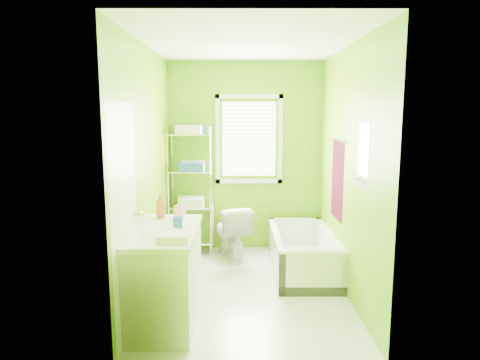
{
  "coord_description": "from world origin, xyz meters",
  "views": [
    {
      "loc": [
        -0.09,
        -4.46,
        1.91
      ],
      "look_at": [
        -0.08,
        0.25,
        1.17
      ],
      "focal_mm": 32.0,
      "sensor_mm": 36.0,
      "label": 1
    }
  ],
  "objects_px": {
    "bathtub": "(303,259)",
    "vanity": "(165,272)",
    "toilet": "(231,231)",
    "wire_shelf_unit": "(193,175)"
  },
  "relations": [
    {
      "from": "bathtub",
      "to": "vanity",
      "type": "distance_m",
      "value": 1.92
    },
    {
      "from": "bathtub",
      "to": "toilet",
      "type": "distance_m",
      "value": 1.03
    },
    {
      "from": "vanity",
      "to": "wire_shelf_unit",
      "type": "height_order",
      "value": "wire_shelf_unit"
    },
    {
      "from": "toilet",
      "to": "vanity",
      "type": "distance_m",
      "value": 1.82
    },
    {
      "from": "bathtub",
      "to": "vanity",
      "type": "xyz_separation_m",
      "value": [
        -1.45,
        -1.22,
        0.3
      ]
    },
    {
      "from": "toilet",
      "to": "wire_shelf_unit",
      "type": "height_order",
      "value": "wire_shelf_unit"
    },
    {
      "from": "wire_shelf_unit",
      "to": "bathtub",
      "type": "bearing_deg",
      "value": -28.07
    },
    {
      "from": "toilet",
      "to": "vanity",
      "type": "height_order",
      "value": "vanity"
    },
    {
      "from": "wire_shelf_unit",
      "to": "toilet",
      "type": "bearing_deg",
      "value": -24.62
    },
    {
      "from": "vanity",
      "to": "wire_shelf_unit",
      "type": "relative_size",
      "value": 0.66
    }
  ]
}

